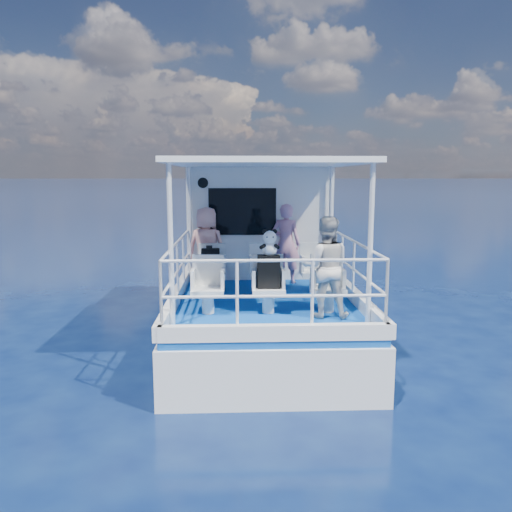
{
  "coord_description": "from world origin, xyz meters",
  "views": [
    {
      "loc": [
        -0.48,
        -8.35,
        2.91
      ],
      "look_at": [
        -0.16,
        -0.4,
        1.65
      ],
      "focal_mm": 35.0,
      "sensor_mm": 36.0,
      "label": 1
    }
  ],
  "objects_px": {
    "passenger_stbd_aft": "(326,267)",
    "backpack_center": "(269,272)",
    "passenger_port_fwd": "(207,247)",
    "panda": "(270,242)"
  },
  "relations": [
    {
      "from": "panda",
      "to": "passenger_stbd_aft",
      "type": "bearing_deg",
      "value": -16.55
    },
    {
      "from": "backpack_center",
      "to": "panda",
      "type": "distance_m",
      "value": 0.44
    },
    {
      "from": "passenger_port_fwd",
      "to": "backpack_center",
      "type": "height_order",
      "value": "passenger_port_fwd"
    },
    {
      "from": "passenger_port_fwd",
      "to": "backpack_center",
      "type": "distance_m",
      "value": 2.09
    },
    {
      "from": "passenger_stbd_aft",
      "to": "passenger_port_fwd",
      "type": "bearing_deg",
      "value": -40.41
    },
    {
      "from": "passenger_stbd_aft",
      "to": "backpack_center",
      "type": "relative_size",
      "value": 2.98
    },
    {
      "from": "passenger_port_fwd",
      "to": "passenger_stbd_aft",
      "type": "height_order",
      "value": "passenger_port_fwd"
    },
    {
      "from": "passenger_port_fwd",
      "to": "backpack_center",
      "type": "relative_size",
      "value": 3.01
    },
    {
      "from": "backpack_center",
      "to": "passenger_port_fwd",
      "type": "bearing_deg",
      "value": 119.14
    },
    {
      "from": "backpack_center",
      "to": "panda",
      "type": "bearing_deg",
      "value": 28.9
    }
  ]
}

